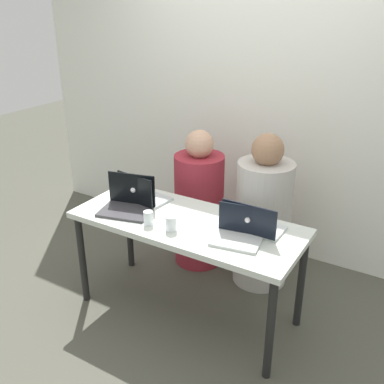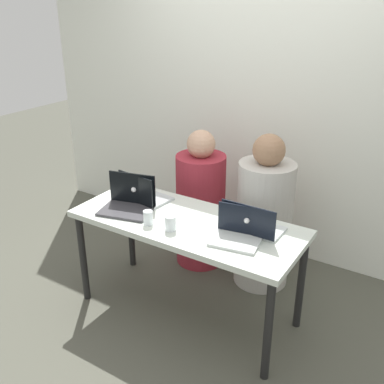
# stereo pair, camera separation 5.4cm
# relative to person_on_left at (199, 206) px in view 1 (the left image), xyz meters

# --- Properties ---
(ground_plane) EXTENTS (12.00, 12.00, 0.00)m
(ground_plane) POSITION_rel_person_on_left_xyz_m (0.28, -0.64, -0.51)
(ground_plane) COLOR #4D4E42
(back_wall) EXTENTS (4.50, 0.10, 2.44)m
(back_wall) POSITION_rel_person_on_left_xyz_m (0.28, 0.56, 0.71)
(back_wall) COLOR white
(back_wall) RESTS_ON ground
(desk) EXTENTS (1.53, 0.64, 0.73)m
(desk) POSITION_rel_person_on_left_xyz_m (0.28, -0.64, 0.15)
(desk) COLOR silver
(desk) RESTS_ON ground
(person_on_left) EXTENTS (0.41, 0.41, 1.14)m
(person_on_left) POSITION_rel_person_on_left_xyz_m (0.00, 0.00, 0.00)
(person_on_left) COLOR maroon
(person_on_left) RESTS_ON ground
(person_on_right) EXTENTS (0.44, 0.44, 1.20)m
(person_on_right) POSITION_rel_person_on_left_xyz_m (0.56, 0.00, 0.03)
(person_on_right) COLOR #BAB5AD
(person_on_right) RESTS_ON ground
(laptop_back_right) EXTENTS (0.36, 0.24, 0.21)m
(laptop_back_right) POSITION_rel_person_on_left_xyz_m (0.70, -0.55, 0.27)
(laptop_back_right) COLOR silver
(laptop_back_right) RESTS_ON desk
(laptop_front_left) EXTENTS (0.39, 0.32, 0.24)m
(laptop_front_left) POSITION_rel_person_on_left_xyz_m (-0.15, -0.71, 0.27)
(laptop_front_left) COLOR #3A383D
(laptop_front_left) RESTS_ON desk
(laptop_front_right) EXTENTS (0.32, 0.26, 0.20)m
(laptop_front_right) POSITION_rel_person_on_left_xyz_m (0.67, -0.70, 0.27)
(laptop_front_right) COLOR silver
(laptop_front_right) RESTS_ON desk
(laptop_back_left) EXTENTS (0.35, 0.28, 0.22)m
(laptop_back_left) POSITION_rel_person_on_left_xyz_m (-0.15, -0.55, 0.27)
(laptop_back_left) COLOR #B2B7BB
(laptop_back_left) RESTS_ON desk
(water_glass_center) EXTENTS (0.07, 0.07, 0.10)m
(water_glass_center) POSITION_rel_person_on_left_xyz_m (0.26, -0.80, 0.26)
(water_glass_center) COLOR white
(water_glass_center) RESTS_ON desk
(water_glass_left) EXTENTS (0.06, 0.06, 0.09)m
(water_glass_left) POSITION_rel_person_on_left_xyz_m (0.10, -0.81, 0.26)
(water_glass_left) COLOR white
(water_glass_left) RESTS_ON desk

